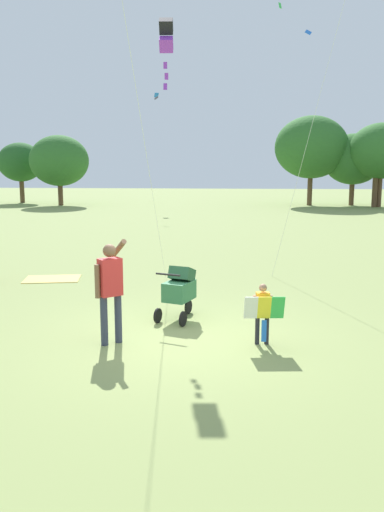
% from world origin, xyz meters
% --- Properties ---
extents(ground_plane, '(120.00, 120.00, 0.00)m').
position_xyz_m(ground_plane, '(0.00, 0.00, 0.00)').
color(ground_plane, '#849351').
extents(treeline_distant, '(36.27, 5.99, 6.51)m').
position_xyz_m(treeline_distant, '(4.84, 31.02, 3.70)').
color(treeline_distant, brown).
rests_on(treeline_distant, ground).
extents(child_with_butterfly_kite, '(0.65, 0.36, 1.02)m').
position_xyz_m(child_with_butterfly_kite, '(1.40, -0.13, 0.61)').
color(child_with_butterfly_kite, '#232328').
rests_on(child_with_butterfly_kite, ground).
extents(person_adult_flyer, '(0.49, 0.67, 1.74)m').
position_xyz_m(person_adult_flyer, '(-1.08, -0.29, 1.00)').
color(person_adult_flyer, '#33384C').
rests_on(person_adult_flyer, ground).
extents(stroller, '(0.75, 1.12, 1.03)m').
position_xyz_m(stroller, '(-0.11, 1.22, 0.61)').
color(stroller, black).
rests_on(stroller, ground).
extents(kite_adult_black, '(0.38, 3.56, 5.99)m').
position_xyz_m(kite_adult_black, '(-0.61, 3.22, 5.59)').
color(kite_adult_black, black).
rests_on(kite_adult_black, ground).
extents(picnic_blanket, '(1.55, 1.20, 0.02)m').
position_xyz_m(picnic_blanket, '(-3.80, 4.49, 0.01)').
color(picnic_blanket, gold).
rests_on(picnic_blanket, ground).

